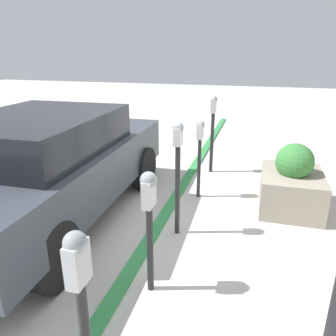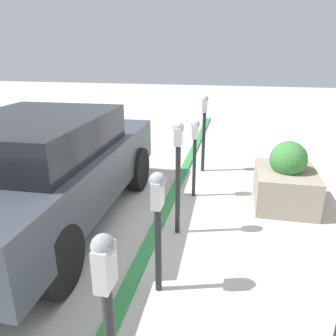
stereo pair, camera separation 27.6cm
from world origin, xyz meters
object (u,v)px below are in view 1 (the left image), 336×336
(parking_meter_second, at_px, (149,208))
(parking_meter_fourth, at_px, (200,143))
(parking_meter_farthest, at_px, (213,123))
(parking_meter_nearest, at_px, (81,296))
(parked_car_front, at_px, (48,164))
(planter_box, at_px, (292,184))
(parking_meter_middle, at_px, (178,161))

(parking_meter_second, xyz_separation_m, parking_meter_fourth, (2.40, -0.04, 0.01))
(parking_meter_fourth, xyz_separation_m, parking_meter_farthest, (1.27, -0.02, 0.06))
(parking_meter_farthest, bearing_deg, parking_meter_nearest, 179.13)
(parking_meter_farthest, xyz_separation_m, parked_car_front, (-2.58, 1.95, -0.17))
(parking_meter_fourth, relative_size, parking_meter_farthest, 0.86)
(parking_meter_farthest, relative_size, parked_car_front, 0.34)
(planter_box, height_order, parked_car_front, parked_car_front)
(parking_meter_fourth, bearing_deg, parked_car_front, 123.97)
(parked_car_front, bearing_deg, parking_meter_middle, -89.36)
(parking_meter_nearest, height_order, parked_car_front, parked_car_front)
(parking_meter_nearest, distance_m, parking_meter_farthest, 4.92)
(parking_meter_farthest, bearing_deg, planter_box, -132.16)
(planter_box, bearing_deg, parking_meter_second, 147.48)
(parking_meter_middle, relative_size, planter_box, 1.34)
(planter_box, bearing_deg, parking_meter_fourth, 88.52)
(parking_meter_second, distance_m, parked_car_front, 2.19)
(parking_meter_nearest, distance_m, parking_meter_second, 1.24)
(parking_meter_second, relative_size, parking_meter_fourth, 0.99)
(parking_meter_second, distance_m, planter_box, 2.86)
(parking_meter_fourth, bearing_deg, parking_meter_second, 178.96)
(parking_meter_nearest, xyz_separation_m, planter_box, (3.61, -1.52, -0.55))
(planter_box, relative_size, parked_car_front, 0.26)
(parking_meter_middle, relative_size, parking_meter_fourth, 1.17)
(parking_meter_middle, height_order, parked_car_front, parked_car_front)
(parking_meter_fourth, distance_m, parked_car_front, 2.34)
(parking_meter_farthest, bearing_deg, parked_car_front, 142.82)
(parking_meter_nearest, height_order, parking_meter_second, parking_meter_nearest)
(parking_meter_second, xyz_separation_m, parking_meter_middle, (1.17, 0.01, 0.10))
(parking_meter_nearest, xyz_separation_m, parking_meter_farthest, (4.92, -0.07, 0.06))
(parking_meter_second, bearing_deg, parking_meter_fourth, -1.04)
(parking_meter_fourth, height_order, planter_box, parking_meter_fourth)
(parking_meter_middle, distance_m, parking_meter_farthest, 2.51)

